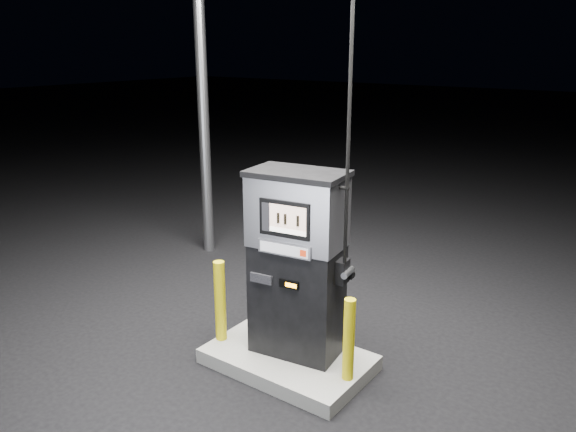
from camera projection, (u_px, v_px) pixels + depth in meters
The scene contains 5 objects.
ground at pixel (288, 366), 5.68m from camera, with size 80.00×80.00×0.00m, color black.
pump_island at pixel (288, 359), 5.66m from camera, with size 1.60×1.00×0.15m, color gray.
fuel_dispenser at pixel (297, 262), 5.41m from camera, with size 1.06×0.67×3.85m.
bollard_left at pixel (220, 301), 5.79m from camera, with size 0.12×0.12×0.87m, color #D1C00B.
bollard_right at pixel (349, 340), 5.09m from camera, with size 0.11×0.11×0.80m, color #D1C00B.
Camera 1 is at (2.92, -4.04, 3.11)m, focal length 35.00 mm.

